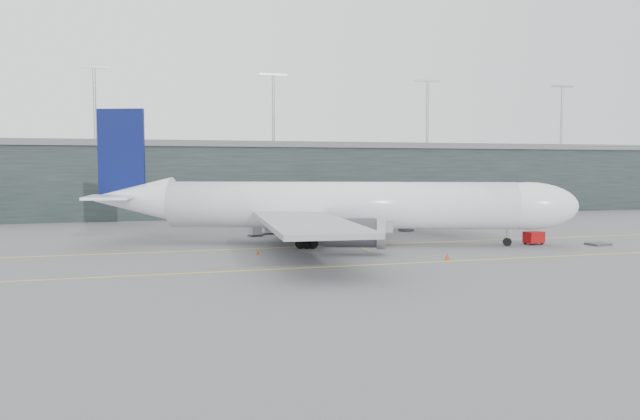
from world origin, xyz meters
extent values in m
plane|color=slate|center=(0.00, 0.00, 0.00)|extent=(320.00, 320.00, 0.00)
cube|color=yellow|center=(0.00, -4.00, 0.01)|extent=(160.00, 0.25, 0.02)
cube|color=yellow|center=(0.00, -20.00, 0.01)|extent=(160.00, 0.25, 0.02)
cube|color=yellow|center=(5.00, 20.00, 0.01)|extent=(0.25, 60.00, 0.02)
cube|color=black|center=(0.00, 58.00, 7.00)|extent=(240.00, 35.00, 14.00)
cube|color=#5C5E61|center=(0.00, 58.00, 14.60)|extent=(240.00, 36.00, 1.20)
cylinder|color=#9E9EA3|center=(-30.00, 48.00, 22.00)|extent=(0.60, 0.60, 14.00)
cylinder|color=#9E9EA3|center=(5.00, 48.00, 22.00)|extent=(0.60, 0.60, 14.00)
cylinder|color=#9E9EA3|center=(40.00, 48.00, 22.00)|extent=(0.60, 0.60, 14.00)
cylinder|color=#9E9EA3|center=(75.00, 48.00, 22.00)|extent=(0.60, 0.60, 14.00)
cylinder|color=white|center=(3.37, -2.84, 5.17)|extent=(44.17, 21.38, 6.05)
ellipsoid|color=white|center=(25.77, -11.21, 5.17)|extent=(14.02, 10.11, 6.05)
cone|color=white|center=(-22.69, 6.90, 5.86)|extent=(12.09, 9.20, 5.81)
cube|color=gray|center=(2.45, -2.50, 2.83)|extent=(16.33, 10.04, 1.95)
cube|color=black|center=(29.24, -12.50, 6.15)|extent=(3.04, 3.49, 0.78)
cube|color=gray|center=(-4.67, -15.98, 4.20)|extent=(10.97, 28.90, 0.54)
cylinder|color=#3E3D43|center=(1.95, -12.21, 2.54)|extent=(7.59, 5.59, 3.42)
cube|color=gray|center=(5.92, 12.36, 4.20)|extent=(23.89, 27.98, 0.54)
cylinder|color=#3E3D43|center=(8.44, 5.16, 2.54)|extent=(7.59, 5.59, 3.42)
cube|color=#09114C|center=(-24.06, 7.41, 12.00)|extent=(6.11, 2.68, 11.71)
cube|color=white|center=(-25.48, 2.21, 6.34)|extent=(6.18, 9.26, 0.34)
cube|color=white|center=(-21.72, 12.27, 6.34)|extent=(9.47, 10.27, 0.34)
cylinder|color=black|center=(23.48, -10.35, 0.54)|extent=(1.14, 0.74, 1.07)
cylinder|color=#9E9EA3|center=(23.48, -10.35, 1.27)|extent=(0.29, 0.29, 2.54)
cylinder|color=black|center=(-1.93, -5.86, 0.63)|extent=(1.36, 0.90, 1.27)
cylinder|color=black|center=(1.35, 2.92, 0.63)|extent=(1.36, 0.90, 1.27)
cube|color=#26262A|center=(21.75, 1.56, 5.02)|extent=(4.33, 4.56, 2.81)
cube|color=#26262A|center=(18.63, 9.28, 5.02)|extent=(7.21, 13.05, 2.51)
cube|color=#26262A|center=(13.74, 21.39, 5.02)|extent=(7.45, 13.14, 2.61)
cube|color=#26262A|center=(8.86, 33.50, 5.02)|extent=(7.68, 13.23, 2.71)
cylinder|color=#9E9EA3|center=(18.37, 9.94, 1.91)|extent=(0.50, 0.50, 3.82)
cube|color=#3E3D43|center=(18.37, 9.94, 0.35)|extent=(2.43, 2.15, 0.70)
cylinder|color=#26262A|center=(21.75, 40.50, 5.02)|extent=(4.02, 4.02, 3.01)
cylinder|color=#26262A|center=(21.75, 40.50, 1.81)|extent=(1.81, 1.81, 3.62)
cube|color=#A40B0D|center=(27.78, -9.82, 0.95)|extent=(2.71, 1.99, 1.46)
cylinder|color=black|center=(27.00, -10.53, 0.22)|extent=(0.47, 0.25, 0.45)
cylinder|color=black|center=(28.76, -10.21, 0.22)|extent=(0.47, 0.25, 0.45)
cylinder|color=black|center=(26.79, -9.43, 0.22)|extent=(0.47, 0.25, 0.45)
cylinder|color=black|center=(28.56, -9.11, 0.22)|extent=(0.47, 0.25, 0.45)
cube|color=#3B3C41|center=(35.34, -12.82, 0.16)|extent=(2.94, 2.47, 0.27)
cube|color=#3E3D43|center=(-5.68, 9.52, 0.15)|extent=(2.27, 2.00, 0.19)
cube|color=silver|center=(-5.68, 9.52, 1.02)|extent=(1.87, 1.80, 1.45)
cube|color=navy|center=(-5.68, 9.52, 1.77)|extent=(1.93, 1.86, 0.08)
cube|color=#3E3D43|center=(-3.29, 11.68, 0.14)|extent=(1.99, 1.64, 0.19)
cube|color=silver|center=(-3.29, 11.68, 0.99)|extent=(1.60, 1.52, 1.41)
cube|color=navy|center=(-3.29, 11.68, 1.72)|extent=(1.65, 1.57, 0.08)
cube|color=#3E3D43|center=(-0.56, 9.63, 0.14)|extent=(2.15, 1.88, 0.18)
cube|color=silver|center=(-0.56, 9.63, 0.97)|extent=(1.77, 1.70, 1.38)
cube|color=navy|center=(-0.56, 9.63, 1.68)|extent=(1.82, 1.76, 0.07)
cone|color=orange|center=(32.94, -4.39, 0.40)|extent=(0.50, 0.50, 0.79)
cone|color=red|center=(10.52, -18.99, 0.39)|extent=(0.49, 0.49, 0.78)
cone|color=#CA4E0B|center=(9.75, 11.64, 0.34)|extent=(0.43, 0.43, 0.68)
cone|color=red|center=(-8.77, -9.65, 0.31)|extent=(0.39, 0.39, 0.63)
camera|label=1|loc=(-21.32, -80.13, 10.19)|focal=35.00mm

